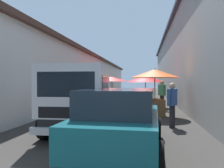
# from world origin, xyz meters

# --- Properties ---
(ground) EXTENTS (90.00, 90.00, 0.00)m
(ground) POSITION_xyz_m (13.50, 0.00, 0.00)
(ground) COLOR #33302D
(building_left_whitewash) EXTENTS (49.80, 7.50, 4.07)m
(building_left_whitewash) POSITION_xyz_m (15.75, 6.77, 2.04)
(building_left_whitewash) COLOR silver
(building_left_whitewash) RESTS_ON ground
(building_right_concrete) EXTENTS (49.80, 7.50, 6.50)m
(building_right_concrete) POSITION_xyz_m (15.75, -6.77, 3.26)
(building_right_concrete) COLOR gray
(building_right_concrete) RESTS_ON ground
(fruit_stall_near_right) EXTENTS (2.37, 2.37, 2.11)m
(fruit_stall_near_right) POSITION_xyz_m (15.52, 1.33, 1.62)
(fruit_stall_near_right) COLOR #9E9EA3
(fruit_stall_near_right) RESTS_ON ground
(fruit_stall_mid_lane) EXTENTS (2.57, 2.57, 2.15)m
(fruit_stall_mid_lane) POSITION_xyz_m (18.88, 1.70, 1.69)
(fruit_stall_mid_lane) COLOR #9E9EA3
(fruit_stall_mid_lane) RESTS_ON ground
(fruit_stall_far_right) EXTENTS (2.55, 2.55, 2.16)m
(fruit_stall_far_right) POSITION_xyz_m (13.43, -1.24, 1.67)
(fruit_stall_far_right) COLOR #9E9EA3
(fruit_stall_far_right) RESTS_ON ground
(fruit_stall_far_left) EXTENTS (2.31, 2.31, 2.30)m
(fruit_stall_far_left) POSITION_xyz_m (9.37, -1.73, 1.76)
(fruit_stall_far_left) COLOR #9E9EA3
(fruit_stall_far_left) RESTS_ON ground
(hatchback_car) EXTENTS (3.97, 2.05, 1.45)m
(hatchback_car) POSITION_xyz_m (3.64, -0.70, 0.74)
(hatchback_car) COLOR #0F4C56
(hatchback_car) RESTS_ON ground
(delivery_truck) EXTENTS (4.96, 2.06, 2.08)m
(delivery_truck) POSITION_xyz_m (5.15, 0.69, 1.04)
(delivery_truck) COLOR black
(delivery_truck) RESTS_ON ground
(vendor_by_crates) EXTENTS (0.58, 0.43, 1.70)m
(vendor_by_crates) POSITION_xyz_m (11.92, -2.20, 0.99)
(vendor_by_crates) COLOR #232328
(vendor_by_crates) RESTS_ON ground
(vendor_in_shade) EXTENTS (0.57, 0.39, 1.59)m
(vendor_in_shade) POSITION_xyz_m (6.67, -2.22, 0.91)
(vendor_in_shade) COLOR #232328
(vendor_in_shade) RESTS_ON ground
(parked_scooter) EXTENTS (1.64, 0.65, 1.14)m
(parked_scooter) POSITION_xyz_m (10.34, 1.83, 0.45)
(parked_scooter) COLOR black
(parked_scooter) RESTS_ON ground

